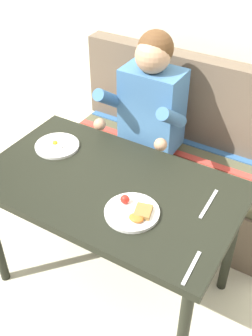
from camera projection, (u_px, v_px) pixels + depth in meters
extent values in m
plane|color=beige|center=(112.00, 281.00, 2.36)|extent=(8.00, 8.00, 0.00)
cube|color=black|center=(109.00, 187.00, 1.92)|extent=(1.20, 0.70, 0.04)
cylinder|color=black|center=(183.00, 336.00, 1.73)|extent=(0.05, 0.05, 0.69)
cylinder|color=black|center=(63.00, 176.00, 2.56)|extent=(0.05, 0.05, 0.69)
cylinder|color=black|center=(231.00, 245.00, 2.12)|extent=(0.05, 0.05, 0.69)
cube|color=brown|center=(171.00, 184.00, 2.72)|extent=(1.44, 0.56, 0.40)
cube|color=brown|center=(173.00, 156.00, 2.58)|extent=(1.40, 0.52, 0.06)
cube|color=brown|center=(192.00, 98.00, 2.54)|extent=(1.44, 0.12, 0.54)
cube|color=#93387A|center=(163.00, 164.00, 2.46)|extent=(1.38, 0.05, 0.01)
cube|color=#C63D33|center=(174.00, 152.00, 2.56)|extent=(1.38, 0.05, 0.01)
cube|color=#336099|center=(183.00, 141.00, 2.65)|extent=(1.38, 0.05, 0.01)
cube|color=teal|center=(152.00, 108.00, 2.39)|extent=(0.34, 0.22, 0.48)
sphere|color=tan|center=(153.00, 56.00, 2.17)|extent=(0.19, 0.19, 0.19)
sphere|color=brown|center=(156.00, 48.00, 2.17)|extent=(0.19, 0.19, 0.19)
cylinder|color=teal|center=(111.00, 99.00, 2.33)|extent=(0.07, 0.29, 0.23)
cylinder|color=teal|center=(172.00, 118.00, 2.17)|extent=(0.07, 0.29, 0.23)
sphere|color=tan|center=(100.00, 124.00, 2.31)|extent=(0.07, 0.07, 0.07)
sphere|color=tan|center=(161.00, 145.00, 2.15)|extent=(0.07, 0.07, 0.07)
cylinder|color=#232333|center=(124.00, 153.00, 2.45)|extent=(0.09, 0.34, 0.09)
cylinder|color=#232333|center=(110.00, 202.00, 2.50)|extent=(0.08, 0.08, 0.52)
cube|color=black|center=(106.00, 235.00, 2.61)|extent=(0.09, 0.20, 0.05)
cylinder|color=#232333|center=(150.00, 161.00, 2.39)|extent=(0.09, 0.34, 0.09)
cylinder|color=#232333|center=(134.00, 212.00, 2.43)|extent=(0.08, 0.08, 0.52)
cube|color=black|center=(129.00, 245.00, 2.54)|extent=(0.09, 0.20, 0.05)
cylinder|color=white|center=(132.00, 212.00, 1.75)|extent=(0.23, 0.23, 0.02)
cube|color=olive|center=(143.00, 211.00, 1.73)|extent=(0.09, 0.10, 0.02)
sphere|color=red|center=(125.00, 199.00, 1.77)|extent=(0.04, 0.04, 0.04)
ellipsoid|color=#CC6623|center=(136.00, 218.00, 1.70)|extent=(0.06, 0.05, 0.02)
cylinder|color=white|center=(57.00, 146.00, 2.13)|extent=(0.23, 0.23, 0.01)
ellipsoid|color=white|center=(57.00, 144.00, 2.13)|extent=(0.09, 0.08, 0.01)
sphere|color=yellow|center=(55.00, 143.00, 2.12)|extent=(0.03, 0.03, 0.03)
cube|color=silver|center=(191.00, 268.00, 1.53)|extent=(0.02, 0.17, 0.00)
cube|color=silver|center=(209.00, 204.00, 1.80)|extent=(0.02, 0.20, 0.00)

